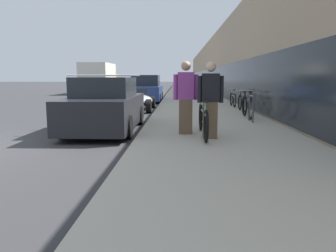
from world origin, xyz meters
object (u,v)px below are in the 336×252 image
person_rider (210,100)px  cruiser_bike_farthest (233,99)px  parked_sedan_curbside (106,106)px  vintage_roadster_curbside (134,101)px  moving_truck (99,78)px  bike_rack_hoop (251,106)px  parked_sedan_far (146,90)px  tandem_bicycle (203,120)px  person_bystander (186,98)px  cruiser_bike_nearest (248,106)px  cruiser_bike_middle (242,103)px

person_rider → cruiser_bike_farthest: (1.93, 8.48, -0.52)m
parked_sedan_curbside → vintage_roadster_curbside: parked_sedan_curbside is taller
moving_truck → bike_rack_hoop: bearing=-64.4°
parked_sedan_far → tandem_bicycle: bearing=-78.4°
tandem_bicycle → vintage_roadster_curbside: tandem_bicycle is taller
moving_truck → parked_sedan_far: bearing=-62.3°
tandem_bicycle → parked_sedan_curbside: 3.00m
parked_sedan_curbside → cruiser_bike_farthest: bearing=55.2°
person_bystander → cruiser_bike_farthest: person_bystander is taller
vintage_roadster_curbside → moving_truck: bearing=108.8°
vintage_roadster_curbside → person_bystander: bearing=-72.0°
moving_truck → person_bystander: bearing=-71.5°
tandem_bicycle → parked_sedan_far: size_ratio=0.56×
moving_truck → tandem_bicycle: bearing=-70.8°
cruiser_bike_farthest → parked_sedan_far: bearing=135.9°
cruiser_bike_nearest → moving_truck: bearing=117.0°
cruiser_bike_nearest → person_bystander: bearing=-123.6°
vintage_roadster_curbside → parked_sedan_far: size_ratio=0.95×
vintage_roadster_curbside → bike_rack_hoop: bearing=-46.1°
cruiser_bike_middle → vintage_roadster_curbside: bearing=163.5°
tandem_bicycle → cruiser_bike_middle: tandem_bicycle is taller
tandem_bicycle → cruiser_bike_middle: bearing=70.5°
tandem_bicycle → vintage_roadster_curbside: bearing=110.2°
cruiser_bike_nearest → parked_sedan_far: bearing=116.3°
tandem_bicycle → cruiser_bike_middle: (2.07, 5.84, -0.02)m
moving_truck → person_rider: bearing=-70.7°
tandem_bicycle → moving_truck: size_ratio=0.39×
tandem_bicycle → vintage_roadster_curbside: size_ratio=0.59×
bike_rack_hoop → cruiser_bike_middle: bearing=83.9°
person_rider → parked_sedan_curbside: 3.27m
bike_rack_hoop → cruiser_bike_middle: (0.34, 3.18, -0.15)m
cruiser_bike_farthest → moving_truck: (-10.10, 14.86, 0.95)m
bike_rack_hoop → parked_sedan_far: bearing=113.4°
bike_rack_hoop → cruiser_bike_middle: size_ratio=0.48×
parked_sedan_curbside → moving_truck: moving_truck is taller
bike_rack_hoop → cruiser_bike_nearest: size_ratio=0.47×
moving_truck → parked_sedan_curbside: bearing=-76.1°
bike_rack_hoop → moving_truck: bearing=115.6°
tandem_bicycle → bike_rack_hoop: (1.73, 2.67, 0.13)m
cruiser_bike_middle → vintage_roadster_curbside: vintage_roadster_curbside is taller
cruiser_bike_nearest → vintage_roadster_curbside: size_ratio=0.44×
bike_rack_hoop → vintage_roadster_curbside: 6.35m
parked_sedan_far → parked_sedan_curbside: bearing=-90.2°
bike_rack_hoop → person_bystander: bearing=-132.4°
person_bystander → cruiser_bike_nearest: size_ratio=1.00×
tandem_bicycle → parked_sedan_far: parked_sedan_far is taller
vintage_roadster_curbside → parked_sedan_far: parked_sedan_far is taller
person_rider → moving_truck: 24.73m
parked_sedan_curbside → parked_sedan_far: 11.32m
bike_rack_hoop → cruiser_bike_middle: cruiser_bike_middle is taller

